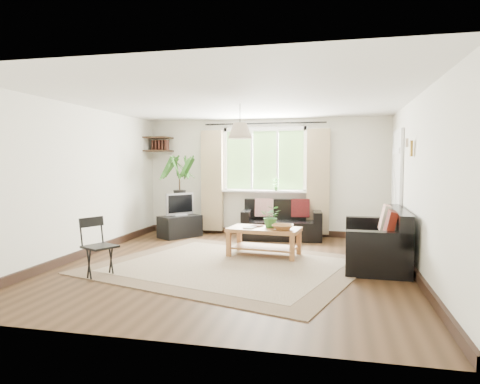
% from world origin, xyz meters
% --- Properties ---
extents(floor, '(5.50, 5.50, 0.00)m').
position_xyz_m(floor, '(0.00, 0.00, 0.00)').
color(floor, '#311F10').
rests_on(floor, ground).
extents(ceiling, '(5.50, 5.50, 0.00)m').
position_xyz_m(ceiling, '(0.00, 0.00, 2.40)').
color(ceiling, white).
rests_on(ceiling, floor).
extents(wall_back, '(5.00, 0.02, 2.40)m').
position_xyz_m(wall_back, '(0.00, 2.75, 1.20)').
color(wall_back, white).
rests_on(wall_back, floor).
extents(wall_front, '(5.00, 0.02, 2.40)m').
position_xyz_m(wall_front, '(0.00, -2.75, 1.20)').
color(wall_front, white).
rests_on(wall_front, floor).
extents(wall_left, '(0.02, 5.50, 2.40)m').
position_xyz_m(wall_left, '(-2.50, 0.00, 1.20)').
color(wall_left, white).
rests_on(wall_left, floor).
extents(wall_right, '(0.02, 5.50, 2.40)m').
position_xyz_m(wall_right, '(2.50, 0.00, 1.20)').
color(wall_right, white).
rests_on(wall_right, floor).
extents(rug, '(4.30, 3.96, 0.02)m').
position_xyz_m(rug, '(-0.06, -0.07, 0.01)').
color(rug, beige).
rests_on(rug, floor).
extents(window, '(2.50, 0.16, 2.16)m').
position_xyz_m(window, '(0.00, 2.71, 1.55)').
color(window, white).
rests_on(window, wall_back).
extents(door, '(0.06, 0.96, 2.06)m').
position_xyz_m(door, '(2.47, 1.70, 1.00)').
color(door, silver).
rests_on(door, wall_right).
extents(corner_shelf, '(0.50, 0.50, 0.34)m').
position_xyz_m(corner_shelf, '(-2.25, 2.50, 1.89)').
color(corner_shelf, black).
rests_on(corner_shelf, wall_back).
extents(pendant_lamp, '(0.36, 0.36, 0.54)m').
position_xyz_m(pendant_lamp, '(0.00, 0.40, 2.05)').
color(pendant_lamp, beige).
rests_on(pendant_lamp, ceiling).
extents(wall_sconce, '(0.12, 0.12, 0.28)m').
position_xyz_m(wall_sconce, '(2.43, 0.30, 1.74)').
color(wall_sconce, beige).
rests_on(wall_sconce, wall_right).
extents(sofa_back, '(1.60, 0.90, 0.72)m').
position_xyz_m(sofa_back, '(0.42, 2.31, 0.36)').
color(sofa_back, black).
rests_on(sofa_back, floor).
extents(sofa_right, '(1.70, 0.88, 0.79)m').
position_xyz_m(sofa_right, '(2.02, 0.47, 0.40)').
color(sofa_right, black).
rests_on(sofa_right, floor).
extents(coffee_table, '(1.19, 0.74, 0.46)m').
position_xyz_m(coffee_table, '(0.33, 0.69, 0.23)').
color(coffee_table, brown).
rests_on(coffee_table, floor).
extents(table_plant, '(0.35, 0.31, 0.36)m').
position_xyz_m(table_plant, '(0.44, 0.72, 0.64)').
color(table_plant, '#316E2C').
rests_on(table_plant, coffee_table).
extents(bowl, '(0.35, 0.35, 0.08)m').
position_xyz_m(bowl, '(0.65, 0.55, 0.50)').
color(bowl, '#9A6735').
rests_on(bowl, coffee_table).
extents(book_a, '(0.20, 0.24, 0.02)m').
position_xyz_m(book_a, '(0.04, 0.62, 0.47)').
color(book_a, silver).
rests_on(book_a, coffee_table).
extents(book_b, '(0.21, 0.25, 0.02)m').
position_xyz_m(book_b, '(0.12, 0.83, 0.47)').
color(book_b, '#4F291F').
rests_on(book_b, coffee_table).
extents(tv_stand, '(0.85, 0.92, 0.44)m').
position_xyz_m(tv_stand, '(-1.61, 2.05, 0.22)').
color(tv_stand, black).
rests_on(tv_stand, floor).
extents(tv, '(0.54, 0.62, 0.48)m').
position_xyz_m(tv, '(-1.61, 2.05, 0.67)').
color(tv, '#A5A5AA').
rests_on(tv, tv_stand).
extents(palm_stand, '(0.78, 0.78, 1.66)m').
position_xyz_m(palm_stand, '(-1.66, 2.18, 0.83)').
color(palm_stand, black).
rests_on(palm_stand, floor).
extents(folding_chair, '(0.54, 0.54, 0.78)m').
position_xyz_m(folding_chair, '(-1.57, -1.02, 0.39)').
color(folding_chair, black).
rests_on(folding_chair, floor).
extents(sill_plant, '(0.14, 0.10, 0.27)m').
position_xyz_m(sill_plant, '(0.25, 2.63, 1.06)').
color(sill_plant, '#2D6023').
rests_on(sill_plant, window).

